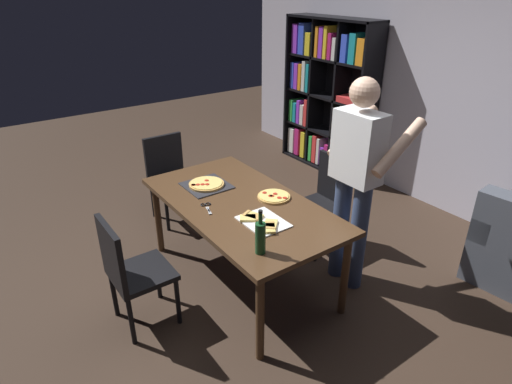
% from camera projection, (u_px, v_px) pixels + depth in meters
% --- Properties ---
extents(ground_plane, '(12.00, 12.00, 0.00)m').
position_uv_depth(ground_plane, '(242.00, 277.00, 3.81)').
color(ground_plane, '#38281E').
extents(back_wall, '(6.40, 0.10, 2.80)m').
position_uv_depth(back_wall, '(445.00, 81.00, 4.54)').
color(back_wall, '#BCB7C6').
rests_on(back_wall, ground_plane).
extents(dining_table, '(1.79, 0.95, 0.75)m').
position_uv_depth(dining_table, '(241.00, 210.00, 3.50)').
color(dining_table, '#4C331E').
rests_on(dining_table, ground_plane).
extents(chair_near_camera, '(0.42, 0.42, 0.90)m').
position_uv_depth(chair_near_camera, '(129.00, 268.00, 3.08)').
color(chair_near_camera, black).
rests_on(chair_near_camera, ground_plane).
extents(chair_far_side, '(0.42, 0.42, 0.90)m').
position_uv_depth(chair_far_side, '(326.00, 197.00, 4.08)').
color(chair_far_side, black).
rests_on(chair_far_side, ground_plane).
extents(chair_left_end, '(0.42, 0.42, 0.90)m').
position_uv_depth(chair_left_end, '(169.00, 173.00, 4.59)').
color(chair_left_end, black).
rests_on(chair_left_end, ground_plane).
extents(bookshelf, '(1.40, 0.35, 1.95)m').
position_uv_depth(bookshelf, '(328.00, 99.00, 5.70)').
color(bookshelf, black).
rests_on(bookshelf, ground_plane).
extents(person_serving_pizza, '(0.55, 0.54, 1.75)m').
position_uv_depth(person_serving_pizza, '(357.00, 174.00, 3.37)').
color(person_serving_pizza, '#38476B').
rests_on(person_serving_pizza, ground_plane).
extents(pepperoni_pizza_on_tray, '(0.36, 0.36, 0.04)m').
position_uv_depth(pepperoni_pizza_on_tray, '(206.00, 184.00, 3.74)').
color(pepperoni_pizza_on_tray, '#2D2D33').
rests_on(pepperoni_pizza_on_tray, dining_table).
extents(pizza_slices_on_towel, '(0.37, 0.29, 0.03)m').
position_uv_depth(pizza_slices_on_towel, '(262.00, 222.00, 3.18)').
color(pizza_slices_on_towel, white).
rests_on(pizza_slices_on_towel, dining_table).
extents(wine_bottle, '(0.07, 0.07, 0.32)m').
position_uv_depth(wine_bottle, '(260.00, 237.00, 2.79)').
color(wine_bottle, '#194723').
rests_on(wine_bottle, dining_table).
extents(kitchen_scissors, '(0.20, 0.11, 0.01)m').
position_uv_depth(kitchen_scissors, '(207.00, 206.00, 3.40)').
color(kitchen_scissors, silver).
rests_on(kitchen_scissors, dining_table).
extents(second_pizza_plain, '(0.27, 0.27, 0.03)m').
position_uv_depth(second_pizza_plain, '(274.00, 196.00, 3.54)').
color(second_pizza_plain, tan).
rests_on(second_pizza_plain, dining_table).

